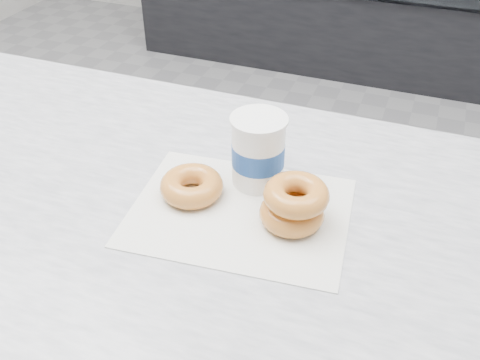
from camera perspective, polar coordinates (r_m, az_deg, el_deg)
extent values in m
plane|color=gray|center=(1.96, -3.78, -10.79)|extent=(5.00, 5.00, 0.00)
cube|color=#333335|center=(1.31, -15.61, -15.84)|extent=(3.00, 0.70, 0.86)
cube|color=silver|center=(1.01, -19.73, 0.09)|extent=(3.06, 0.76, 0.04)
cube|color=black|center=(3.55, 10.48, 16.49)|extent=(2.40, 0.70, 0.50)
cube|color=silver|center=(0.85, -0.02, -3.38)|extent=(0.36, 0.29, 0.00)
torus|color=orange|center=(0.87, -5.18, -0.61)|extent=(0.13, 0.13, 0.04)
torus|color=orange|center=(0.82, 5.54, -3.53)|extent=(0.10, 0.10, 0.03)
torus|color=orange|center=(0.80, 6.02, -1.57)|extent=(0.12, 0.12, 0.03)
cylinder|color=white|center=(0.87, 1.96, 3.10)|extent=(0.10, 0.10, 0.12)
cylinder|color=white|center=(0.84, 2.04, 6.44)|extent=(0.09, 0.09, 0.01)
cylinder|color=#1A4392|center=(0.88, 1.95, 2.80)|extent=(0.11, 0.11, 0.04)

